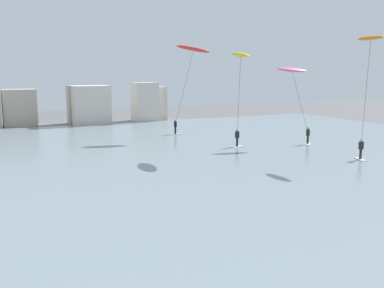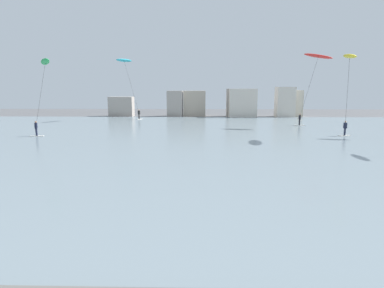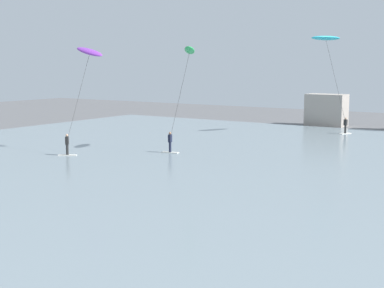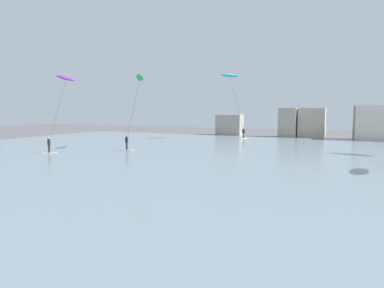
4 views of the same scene
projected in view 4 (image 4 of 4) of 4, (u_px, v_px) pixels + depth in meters
name	position (u px, v px, depth m)	size (l,w,h in m)	color
water_bay	(290.00, 164.00, 29.06)	(84.00, 52.00, 0.10)	gray
far_shore_buildings	(353.00, 123.00, 51.95)	(35.39, 5.33, 5.43)	#A89E93
kitesurfer_green	(138.00, 87.00, 38.20)	(2.53, 3.28, 8.46)	silver
kitesurfer_purple	(64.00, 87.00, 37.24)	(2.66, 4.15, 8.47)	silver
kitesurfer_cyan	(231.00, 80.00, 51.30)	(3.71, 3.91, 9.72)	silver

